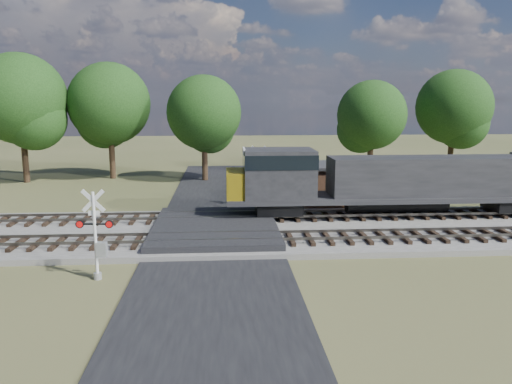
{
  "coord_description": "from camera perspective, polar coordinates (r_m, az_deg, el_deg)",
  "views": [
    {
      "loc": [
        0.46,
        -27.27,
        7.61
      ],
      "look_at": [
        2.44,
        2.0,
        2.16
      ],
      "focal_mm": 35.0,
      "sensor_mm": 36.0,
      "label": 1
    }
  ],
  "objects": [
    {
      "name": "track_far",
      "position": [
        31.22,
        1.13,
        -2.8
      ],
      "size": [
        140.0,
        2.6,
        0.33
      ],
      "color": "black",
      "rests_on": "ballast_bed"
    },
    {
      "name": "road",
      "position": [
        28.3,
        -4.68,
        -5.02
      ],
      "size": [
        7.0,
        60.0,
        0.08
      ],
      "primitive_type": "cube",
      "color": "black",
      "rests_on": "ground"
    },
    {
      "name": "treeline",
      "position": [
        47.97,
        1.83,
        9.5
      ],
      "size": [
        81.99,
        10.82,
        11.8
      ],
      "color": "black",
      "rests_on": "ground"
    },
    {
      "name": "crossing_signal_near",
      "position": [
        22.29,
        -17.65,
        -5.51
      ],
      "size": [
        1.59,
        0.35,
        3.94
      ],
      "rotation": [
        0.0,
        0.0,
        -0.07
      ],
      "color": "silver",
      "rests_on": "ground"
    },
    {
      "name": "ballast_bed",
      "position": [
        30.29,
        14.66,
        -4.07
      ],
      "size": [
        140.0,
        10.0,
        0.3
      ],
      "primitive_type": "cube",
      "color": "gray",
      "rests_on": "ground"
    },
    {
      "name": "crossing_signal_far",
      "position": [
        35.18,
        0.16,
        1.11
      ],
      "size": [
        1.79,
        0.4,
        4.45
      ],
      "rotation": [
        0.0,
        0.0,
        3.05
      ],
      "color": "silver",
      "rests_on": "ground"
    },
    {
      "name": "equipment_shed",
      "position": [
        36.74,
        7.92,
        0.9
      ],
      "size": [
        5.1,
        5.1,
        3.02
      ],
      "rotation": [
        0.0,
        0.0,
        0.17
      ],
      "color": "#3E251A",
      "rests_on": "ground"
    },
    {
      "name": "ground",
      "position": [
        28.31,
        -4.68,
        -5.09
      ],
      "size": [
        160.0,
        160.0,
        0.0
      ],
      "primitive_type": "plane",
      "color": "#454C28",
      "rests_on": "ground"
    },
    {
      "name": "crossing_panel",
      "position": [
        28.71,
        -4.67,
        -4.22
      ],
      "size": [
        7.0,
        9.0,
        0.62
      ],
      "primitive_type": "cube",
      "color": "#262628",
      "rests_on": "ground"
    },
    {
      "name": "track_near",
      "position": [
        26.4,
        2.07,
        -5.29
      ],
      "size": [
        140.0,
        2.6,
        0.33
      ],
      "color": "black",
      "rests_on": "ballast_bed"
    }
  ]
}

